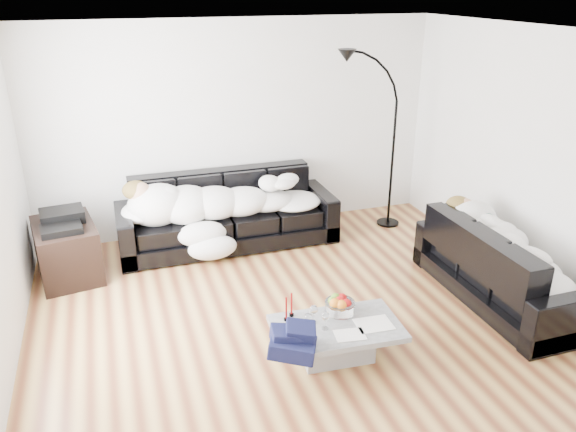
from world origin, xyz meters
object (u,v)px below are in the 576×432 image
object	(u,v)px
sofa_back	(227,211)
sofa_right	(502,264)
floor_lamp	(393,151)
wine_glass_a	(314,314)
coffee_table	(336,341)
candle_right	(292,305)
shoes	(312,333)
sleeper_right	(506,243)
wine_glass_c	(325,320)
sleeper_back	(228,196)
fruit_bowl	(340,304)
stereo	(62,219)
av_cabinet	(67,250)
candle_left	(286,309)
wine_glass_b	(308,323)

from	to	relation	value
sofa_back	sofa_right	xyz separation A→B (m)	(2.30, -2.13, -0.03)
sofa_right	floor_lamp	xyz separation A→B (m)	(-0.16, 2.05, 0.61)
wine_glass_a	coffee_table	bearing A→B (deg)	-30.42
wine_glass_a	candle_right	size ratio (longest dim) A/B	0.76
shoes	floor_lamp	world-z (taller)	floor_lamp
sleeper_right	wine_glass_c	xyz separation A→B (m)	(-2.04, -0.39, -0.23)
sleeper_back	sleeper_right	distance (m)	3.10
sleeper_right	fruit_bowl	bearing A→B (deg)	95.86
shoes	stereo	world-z (taller)	stereo
sofa_right	candle_right	size ratio (longest dim) A/B	8.81
sofa_back	coffee_table	world-z (taller)	sofa_back
sofa_right	wine_glass_c	size ratio (longest dim) A/B	11.98
sofa_back	candle_right	xyz separation A→B (m)	(0.06, -2.25, 0.00)
coffee_table	shoes	size ratio (longest dim) A/B	2.63
fruit_bowl	wine_glass_c	world-z (taller)	same
fruit_bowl	wine_glass_a	world-z (taller)	wine_glass_a
sleeper_right	coffee_table	world-z (taller)	sleeper_right
shoes	av_cabinet	world-z (taller)	av_cabinet
sofa_right	wine_glass_c	xyz separation A→B (m)	(-2.04, -0.39, 0.00)
coffee_table	wine_glass_a	distance (m)	0.31
wine_glass_a	floor_lamp	world-z (taller)	floor_lamp
candle_left	shoes	distance (m)	0.49
candle_left	sofa_back	bearing A→B (deg)	89.82
sofa_right	sleeper_right	size ratio (longest dim) A/B	1.17
wine_glass_b	stereo	distance (m)	2.99
sofa_right	shoes	size ratio (longest dim) A/B	4.74
wine_glass_b	fruit_bowl	bearing A→B (deg)	29.09
sleeper_right	av_cabinet	world-z (taller)	sleeper_right
shoes	wine_glass_a	bearing A→B (deg)	-98.16
fruit_bowl	av_cabinet	xyz separation A→B (m)	(-2.30, 2.06, -0.09)
fruit_bowl	stereo	bearing A→B (deg)	138.12
shoes	floor_lamp	distance (m)	2.96
sofa_right	wine_glass_a	xyz separation A→B (m)	(-2.10, -0.28, 0.00)
wine_glass_a	wine_glass_b	distance (m)	0.15
floor_lamp	stereo	bearing A→B (deg)	-172.35
fruit_bowl	av_cabinet	bearing A→B (deg)	138.12
wine_glass_b	wine_glass_c	size ratio (longest dim) A/B	1.11
wine_glass_c	floor_lamp	world-z (taller)	floor_lamp
sofa_back	wine_glass_a	world-z (taller)	sofa_back
wine_glass_b	sleeper_back	bearing A→B (deg)	92.49
candle_right	floor_lamp	distance (m)	3.06
shoes	stereo	distance (m)	2.91
wine_glass_b	candle_right	distance (m)	0.28
wine_glass_a	shoes	size ratio (longest dim) A/B	0.41
coffee_table	wine_glass_a	bearing A→B (deg)	149.58
wine_glass_b	av_cabinet	world-z (taller)	av_cabinet
floor_lamp	wine_glass_b	bearing A→B (deg)	-124.63
candle_left	coffee_table	bearing A→B (deg)	-28.62
sleeper_right	floor_lamp	xyz separation A→B (m)	(-0.16, 2.05, 0.38)
shoes	av_cabinet	xyz separation A→B (m)	(-2.10, 1.92, 0.25)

